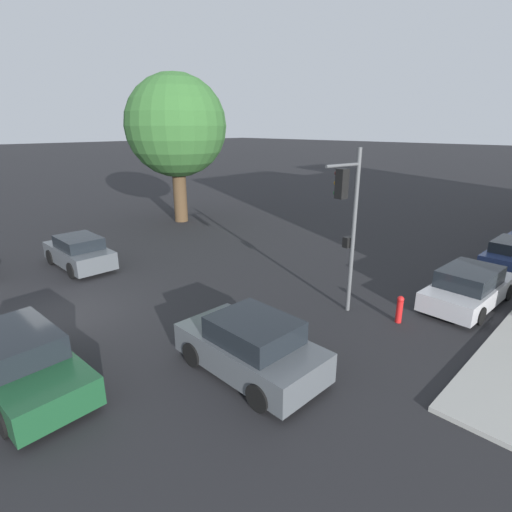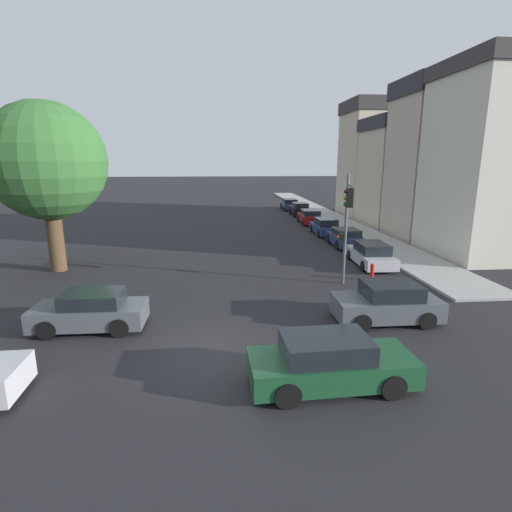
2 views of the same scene
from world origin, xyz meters
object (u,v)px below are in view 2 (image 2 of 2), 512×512
object	(u,v)px
crossing_car_0	(387,303)
parked_car_0	(371,255)
parked_car_3	(310,217)
parked_car_5	(290,204)
parked_car_2	(325,227)
parked_car_4	(300,209)
crossing_car_1	(330,363)
street_tree	(46,162)
fire_hydrant	(372,271)
parked_car_1	(345,238)
traffic_signal	(346,216)
crossing_car_3	(91,311)

from	to	relation	value
crossing_car_0	parked_car_0	xyz separation A→B (m)	(2.55, 8.34, -0.08)
parked_car_3	parked_car_5	world-z (taller)	parked_car_3
parked_car_2	parked_car_4	distance (m)	11.96
parked_car_2	parked_car_5	bearing A→B (deg)	-0.15
crossing_car_1	parked_car_3	size ratio (longest dim) A/B	1.02
parked_car_2	parked_car_5	size ratio (longest dim) A/B	0.95
street_tree	parked_car_4	xyz separation A→B (m)	(18.31, 21.75, -5.33)
fire_hydrant	street_tree	bearing A→B (deg)	168.33
street_tree	parked_car_1	bearing A→B (deg)	15.19
parked_car_0	street_tree	bearing A→B (deg)	90.69
parked_car_3	parked_car_4	size ratio (longest dim) A/B	1.08
parked_car_4	fire_hydrant	distance (m)	25.31
street_tree	crossing_car_1	size ratio (longest dim) A/B	2.00
traffic_signal	parked_car_2	xyz separation A→B (m)	(2.79, 14.02, -2.84)
traffic_signal	parked_car_5	size ratio (longest dim) A/B	1.19
parked_car_1	crossing_car_3	bearing A→B (deg)	134.98
street_tree	parked_car_3	distance (m)	24.76
crossing_car_1	fire_hydrant	xyz separation A→B (m)	(4.93, 9.63, -0.21)
parked_car_4	crossing_car_0	bearing A→B (deg)	175.25
crossing_car_3	fire_hydrant	bearing A→B (deg)	-157.67
crossing_car_0	fire_hydrant	world-z (taller)	crossing_car_0
crossing_car_0	parked_car_5	size ratio (longest dim) A/B	0.88
crossing_car_3	fire_hydrant	distance (m)	13.67
crossing_car_0	parked_car_1	size ratio (longest dim) A/B	0.99
parked_car_1	fire_hydrant	bearing A→B (deg)	172.39
traffic_signal	parked_car_4	size ratio (longest dim) A/B	1.31
parked_car_2	crossing_car_0	bearing A→B (deg)	172.44
parked_car_0	parked_car_5	bearing A→B (deg)	2.17
parked_car_3	fire_hydrant	world-z (taller)	parked_car_3
street_tree	fire_hydrant	bearing A→B (deg)	-11.67
parked_car_1	fire_hydrant	xyz separation A→B (m)	(-1.26, -8.51, -0.15)
parked_car_1	parked_car_2	xyz separation A→B (m)	(-0.23, 4.81, 0.02)
parked_car_0	parked_car_1	xyz separation A→B (m)	(0.17, 5.45, -0.01)
parked_car_1	parked_car_3	bearing A→B (deg)	1.71
parked_car_0	parked_car_1	size ratio (longest dim) A/B	1.12
crossing_car_1	parked_car_5	size ratio (longest dim) A/B	1.01
parked_car_2	parked_car_4	xyz separation A→B (m)	(0.20, 11.96, 0.06)
crossing_car_3	parked_car_5	bearing A→B (deg)	-110.21
crossing_car_0	parked_car_5	world-z (taller)	crossing_car_0
parked_car_0	crossing_car_1	bearing A→B (deg)	156.78
parked_car_5	crossing_car_1	bearing A→B (deg)	172.33
crossing_car_0	crossing_car_1	world-z (taller)	crossing_car_0
crossing_car_1	parked_car_4	xyz separation A→B (m)	(6.17, 34.91, 0.01)
crossing_car_0	parked_car_5	distance (m)	36.57
crossing_car_3	parked_car_5	size ratio (longest dim) A/B	0.88
crossing_car_0	parked_car_2	world-z (taller)	crossing_car_0
crossing_car_0	parked_car_4	xyz separation A→B (m)	(2.69, 30.57, -0.01)
parked_car_1	crossing_car_0	bearing A→B (deg)	169.68
parked_car_0	parked_car_3	xyz separation A→B (m)	(-0.00, 16.42, 0.01)
parked_car_0	parked_car_2	size ratio (longest dim) A/B	1.04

